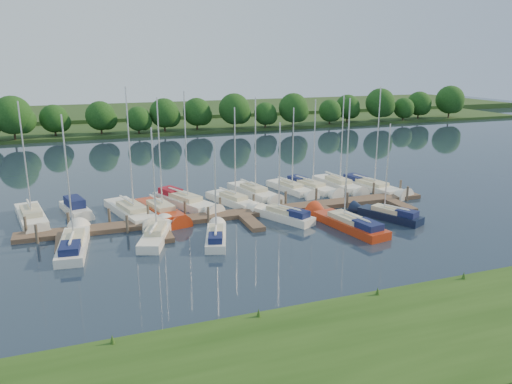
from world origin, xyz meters
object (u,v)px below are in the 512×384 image
object	(u,v)px
dock	(244,216)
sailboat_n_5	(234,202)
sailboat_s_2	(216,237)
motorboat	(76,209)
sailboat_n_0	(32,219)

from	to	relation	value
dock	sailboat_n_5	world-z (taller)	sailboat_n_5
dock	sailboat_s_2	world-z (taller)	sailboat_s_2
motorboat	sailboat_s_2	distance (m)	16.19
dock	sailboat_s_2	size ratio (longest dim) A/B	4.63
dock	motorboat	size ratio (longest dim) A/B	6.54
sailboat_n_0	sailboat_s_2	bearing A→B (deg)	133.51
motorboat	sailboat_n_0	bearing A→B (deg)	4.17
sailboat_n_0	sailboat_n_5	bearing A→B (deg)	166.40
sailboat_s_2	sailboat_n_0	bearing A→B (deg)	160.92
dock	motorboat	distance (m)	16.45
dock	sailboat_n_5	distance (m)	4.50
sailboat_n_0	dock	bearing A→B (deg)	153.13
sailboat_n_0	sailboat_s_2	distance (m)	18.16
sailboat_n_0	motorboat	xyz separation A→B (m)	(3.86, 1.35, 0.09)
sailboat_s_2	sailboat_n_5	bearing A→B (deg)	81.55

